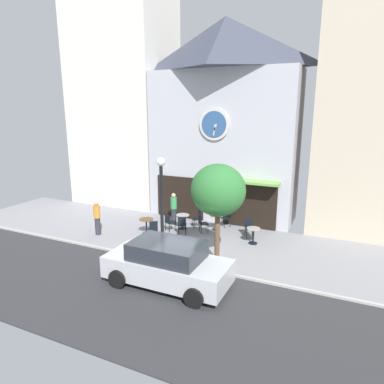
{
  "coord_description": "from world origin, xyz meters",
  "views": [
    {
      "loc": [
        5.34,
        -10.92,
        5.91
      ],
      "look_at": [
        -0.92,
        2.75,
        2.25
      ],
      "focal_mm": 32.1,
      "sensor_mm": 36.0,
      "label": 1
    }
  ],
  "objects_px": {
    "street_tree": "(218,191)",
    "cafe_chair_facing_street": "(198,217)",
    "cafe_table_center_right": "(146,223)",
    "cafe_chair_under_awning": "(169,221)",
    "pedestrian_orange": "(97,217)",
    "cafe_chair_near_lamp": "(227,216)",
    "parked_car_silver": "(167,264)",
    "cafe_table_leftmost": "(183,219)",
    "cafe_table_near_curb": "(216,220)",
    "cafe_chair_right_end": "(182,224)",
    "cafe_chair_curbside": "(202,222)",
    "pedestrian_green": "(174,208)",
    "cafe_table_center_left": "(253,234)",
    "street_lamp": "(162,204)",
    "cafe_chair_mid_row": "(153,228)",
    "cafe_chair_outer": "(249,226)"
  },
  "relations": [
    {
      "from": "street_tree",
      "to": "cafe_chair_facing_street",
      "type": "relative_size",
      "value": 4.38
    },
    {
      "from": "cafe_table_center_right",
      "to": "cafe_chair_under_awning",
      "type": "bearing_deg",
      "value": 40.03
    },
    {
      "from": "pedestrian_orange",
      "to": "cafe_chair_near_lamp",
      "type": "bearing_deg",
      "value": 35.3
    },
    {
      "from": "parked_car_silver",
      "to": "cafe_table_leftmost",
      "type": "bearing_deg",
      "value": 110.82
    },
    {
      "from": "cafe_table_near_curb",
      "to": "cafe_chair_facing_street",
      "type": "xyz_separation_m",
      "value": [
        -0.99,
        -0.01,
        0.01
      ]
    },
    {
      "from": "cafe_chair_right_end",
      "to": "cafe_chair_curbside",
      "type": "distance_m",
      "value": 1.0
    },
    {
      "from": "parked_car_silver",
      "to": "pedestrian_orange",
      "type": "bearing_deg",
      "value": 151.95
    },
    {
      "from": "cafe_table_center_right",
      "to": "pedestrian_green",
      "type": "relative_size",
      "value": 0.44
    },
    {
      "from": "cafe_chair_under_awning",
      "to": "cafe_table_near_curb",
      "type": "bearing_deg",
      "value": 30.02
    },
    {
      "from": "cafe_chair_under_awning",
      "to": "cafe_chair_facing_street",
      "type": "distance_m",
      "value": 1.57
    },
    {
      "from": "street_tree",
      "to": "cafe_table_center_left",
      "type": "bearing_deg",
      "value": 73.12
    },
    {
      "from": "cafe_table_near_curb",
      "to": "cafe_table_center_left",
      "type": "distance_m",
      "value": 2.38
    },
    {
      "from": "street_lamp",
      "to": "cafe_table_center_left",
      "type": "bearing_deg",
      "value": 35.18
    },
    {
      "from": "cafe_chair_mid_row",
      "to": "cafe_chair_right_end",
      "type": "height_order",
      "value": "same"
    },
    {
      "from": "parked_car_silver",
      "to": "street_tree",
      "type": "bearing_deg",
      "value": 67.37
    },
    {
      "from": "cafe_table_leftmost",
      "to": "cafe_chair_facing_street",
      "type": "bearing_deg",
      "value": 40.5
    },
    {
      "from": "street_tree",
      "to": "cafe_chair_curbside",
      "type": "relative_size",
      "value": 4.38
    },
    {
      "from": "cafe_table_near_curb",
      "to": "cafe_chair_near_lamp",
      "type": "height_order",
      "value": "cafe_chair_near_lamp"
    },
    {
      "from": "cafe_table_near_curb",
      "to": "pedestrian_green",
      "type": "height_order",
      "value": "pedestrian_green"
    },
    {
      "from": "street_lamp",
      "to": "cafe_table_near_curb",
      "type": "height_order",
      "value": "street_lamp"
    },
    {
      "from": "cafe_chair_facing_street",
      "to": "pedestrian_green",
      "type": "relative_size",
      "value": 0.54
    },
    {
      "from": "cafe_table_center_left",
      "to": "cafe_chair_mid_row",
      "type": "distance_m",
      "value": 4.57
    },
    {
      "from": "pedestrian_orange",
      "to": "cafe_table_center_left",
      "type": "bearing_deg",
      "value": 15.61
    },
    {
      "from": "cafe_chair_under_awning",
      "to": "cafe_chair_curbside",
      "type": "bearing_deg",
      "value": 18.74
    },
    {
      "from": "cafe_chair_outer",
      "to": "pedestrian_green",
      "type": "distance_m",
      "value": 4.1
    },
    {
      "from": "cafe_table_center_left",
      "to": "pedestrian_green",
      "type": "height_order",
      "value": "pedestrian_green"
    },
    {
      "from": "cafe_chair_under_awning",
      "to": "pedestrian_green",
      "type": "bearing_deg",
      "value": 104.94
    },
    {
      "from": "cafe_chair_mid_row",
      "to": "cafe_chair_facing_street",
      "type": "height_order",
      "value": "same"
    },
    {
      "from": "cafe_chair_under_awning",
      "to": "cafe_chair_facing_street",
      "type": "bearing_deg",
      "value": 48.16
    },
    {
      "from": "cafe_chair_near_lamp",
      "to": "parked_car_silver",
      "type": "height_order",
      "value": "parked_car_silver"
    },
    {
      "from": "street_tree",
      "to": "pedestrian_orange",
      "type": "xyz_separation_m",
      "value": [
        -6.32,
        0.57,
        -2.07
      ]
    },
    {
      "from": "cafe_chair_mid_row",
      "to": "cafe_chair_right_end",
      "type": "relative_size",
      "value": 1.0
    },
    {
      "from": "street_tree",
      "to": "cafe_chair_curbside",
      "type": "bearing_deg",
      "value": 122.67
    },
    {
      "from": "cafe_chair_right_end",
      "to": "cafe_chair_curbside",
      "type": "xyz_separation_m",
      "value": [
        0.78,
        0.61,
        0.0
      ]
    },
    {
      "from": "street_lamp",
      "to": "pedestrian_orange",
      "type": "height_order",
      "value": "street_lamp"
    },
    {
      "from": "cafe_chair_curbside",
      "to": "pedestrian_orange",
      "type": "xyz_separation_m",
      "value": [
        -4.46,
        -2.33,
        0.33
      ]
    },
    {
      "from": "street_tree",
      "to": "parked_car_silver",
      "type": "xyz_separation_m",
      "value": [
        -0.95,
        -2.29,
        -2.17
      ]
    },
    {
      "from": "street_tree",
      "to": "pedestrian_orange",
      "type": "relative_size",
      "value": 2.36
    },
    {
      "from": "cafe_chair_right_end",
      "to": "cafe_chair_facing_street",
      "type": "bearing_deg",
      "value": 77.46
    },
    {
      "from": "cafe_table_near_curb",
      "to": "cafe_chair_near_lamp",
      "type": "distance_m",
      "value": 0.82
    },
    {
      "from": "cafe_chair_curbside",
      "to": "parked_car_silver",
      "type": "xyz_separation_m",
      "value": [
        0.91,
        -5.19,
        0.23
      ]
    },
    {
      "from": "cafe_chair_outer",
      "to": "cafe_chair_facing_street",
      "type": "relative_size",
      "value": 1.0
    },
    {
      "from": "street_tree",
      "to": "cafe_chair_under_awning",
      "type": "bearing_deg",
      "value": 145.13
    },
    {
      "from": "cafe_table_leftmost",
      "to": "cafe_chair_right_end",
      "type": "height_order",
      "value": "cafe_chair_right_end"
    },
    {
      "from": "cafe_table_center_left",
      "to": "cafe_chair_curbside",
      "type": "xyz_separation_m",
      "value": [
        -2.64,
        0.35,
        0.05
      ]
    },
    {
      "from": "cafe_chair_right_end",
      "to": "parked_car_silver",
      "type": "height_order",
      "value": "parked_car_silver"
    },
    {
      "from": "cafe_table_near_curb",
      "to": "cafe_chair_outer",
      "type": "bearing_deg",
      "value": -8.42
    },
    {
      "from": "cafe_chair_outer",
      "to": "cafe_chair_right_end",
      "type": "height_order",
      "value": "same"
    },
    {
      "from": "cafe_chair_near_lamp",
      "to": "cafe_table_near_curb",
      "type": "bearing_deg",
      "value": -113.64
    },
    {
      "from": "cafe_chair_near_lamp",
      "to": "parked_car_silver",
      "type": "bearing_deg",
      "value": -89.13
    }
  ]
}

